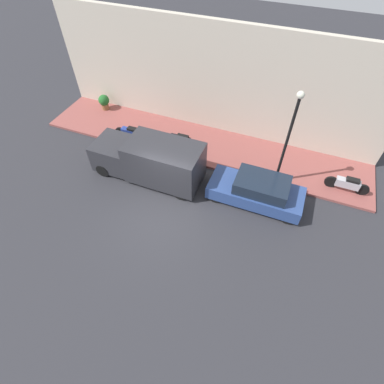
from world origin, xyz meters
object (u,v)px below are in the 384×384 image
Objects in this scene: motorcycle_blue at (131,134)px; streetlamp at (290,131)px; delivery_van at (149,160)px; potted_plant at (104,101)px; scooter_silver at (348,184)px; motorcycle_black at (180,141)px; parked_car at (257,191)px.

streetlamp reaches higher than motorcycle_blue.
streetlamp is (1.71, -5.58, 1.92)m from delivery_van.
delivery_van reaches higher than potted_plant.
streetlamp reaches higher than delivery_van.
streetlamp reaches higher than scooter_silver.
motorcycle_blue is at bearing 97.80° from motorcycle_black.
streetlamp is (-0.55, 3.02, 2.40)m from scooter_silver.
potted_plant is (1.66, 13.60, 0.09)m from scooter_silver.
parked_car reaches higher than scooter_silver.
scooter_silver is 0.95× the size of motorcycle_black.
parked_car is 2.07× the size of motorcycle_blue.
delivery_van is 1.13× the size of streetlamp.
streetlamp is (-0.13, -7.60, 2.34)m from motorcycle_blue.
motorcycle_blue is (1.85, 2.02, -0.43)m from delivery_van.
motorcycle_black is (0.36, -2.60, 0.00)m from motorcycle_blue.
scooter_silver is (0.42, -10.62, -0.05)m from motorcycle_blue.
parked_car is at bearing -113.32° from motorcycle_black.
streetlamp is at bearing -72.92° from delivery_van.
motorcycle_black reaches higher than scooter_silver.
motorcycle_blue is 0.43× the size of streetlamp.
parked_car is at bearing -109.92° from potted_plant.
motorcycle_blue is at bearing 77.61° from parked_car.
parked_car is 0.79× the size of delivery_van.
potted_plant is (3.93, 5.01, -0.39)m from delivery_van.
potted_plant is at bearing 55.12° from motorcycle_blue.
motorcycle_black is (-0.06, 8.02, 0.06)m from scooter_silver.
motorcycle_blue is at bearing -124.88° from potted_plant.
motorcycle_blue reaches higher than scooter_silver.
parked_car is at bearing 118.36° from scooter_silver.
streetlamp is 11.06m from potted_plant.
potted_plant reaches higher than motorcycle_blue.
potted_plant reaches higher than scooter_silver.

